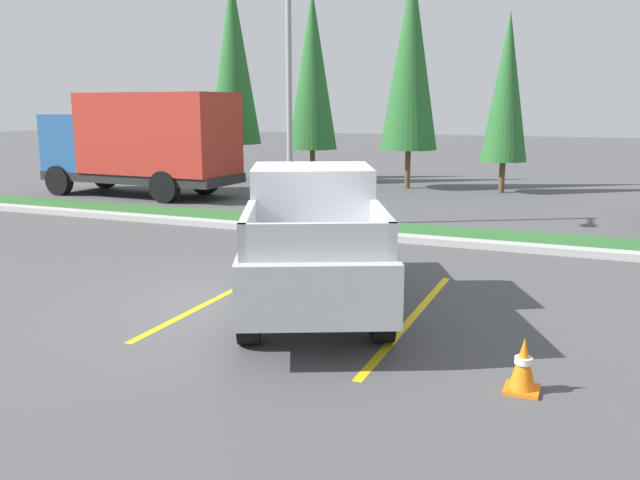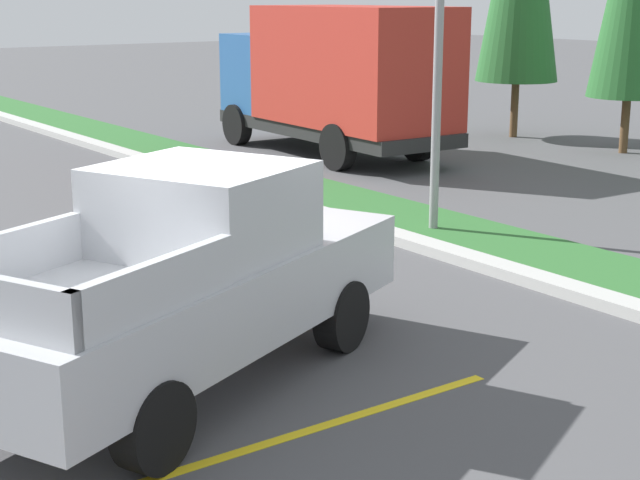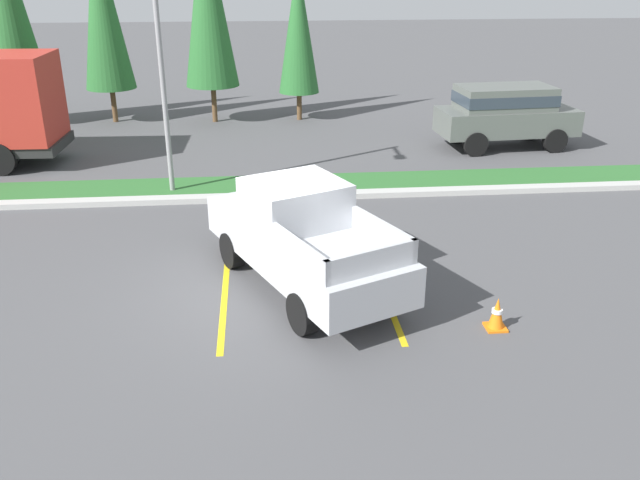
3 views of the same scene
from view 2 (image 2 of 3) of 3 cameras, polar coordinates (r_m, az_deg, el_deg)
ground_plane at (r=10.15m, az=-8.14°, el=-7.04°), size 120.00×120.00×0.00m
parking_line_near at (r=10.90m, az=-11.61°, el=-5.66°), size 0.12×4.80×0.01m
parking_line_far at (r=8.37m, az=-2.58°, el=-11.68°), size 0.12×4.80×0.01m
curb_strip at (r=13.07m, az=11.61°, el=-1.98°), size 56.00×0.40×0.15m
grass_median at (r=13.88m, az=14.69°, el=-1.39°), size 56.00×1.80×0.06m
pickup_truck_main at (r=9.29m, az=-7.75°, el=-2.28°), size 3.89×5.53×2.10m
cargo_truck_distant at (r=22.54m, az=0.96°, el=9.64°), size 6.88×2.69×3.40m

